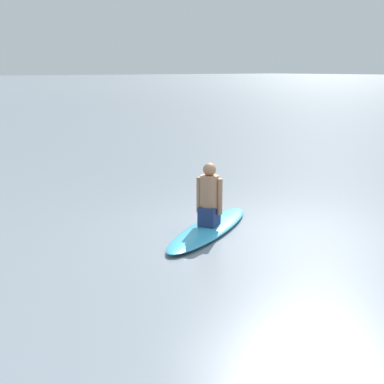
{
  "coord_description": "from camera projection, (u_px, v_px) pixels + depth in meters",
  "views": [
    {
      "loc": [
        6.54,
        -6.4,
        2.63
      ],
      "look_at": [
        -0.69,
        -0.95,
        0.64
      ],
      "focal_mm": 52.88,
      "sensor_mm": 36.0,
      "label": 1
    }
  ],
  "objects": [
    {
      "name": "ground_plane",
      "position": [
        262.0,
        229.0,
        9.43
      ],
      "size": [
        400.0,
        400.0,
        0.0
      ],
      "primitive_type": "plane",
      "color": "gray"
    },
    {
      "name": "surfboard",
      "position": [
        209.0,
        228.0,
        9.29
      ],
      "size": [
        2.02,
        2.89,
        0.11
      ],
      "primitive_type": "ellipsoid",
      "rotation": [
        0.0,
        0.0,
        2.09
      ],
      "color": "#339EC6",
      "rests_on": "ground"
    },
    {
      "name": "person_paddler",
      "position": [
        209.0,
        197.0,
        9.18
      ],
      "size": [
        0.43,
        0.43,
        1.04
      ],
      "rotation": [
        0.0,
        0.0,
        2.09
      ],
      "color": "navy",
      "rests_on": "surfboard"
    }
  ]
}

